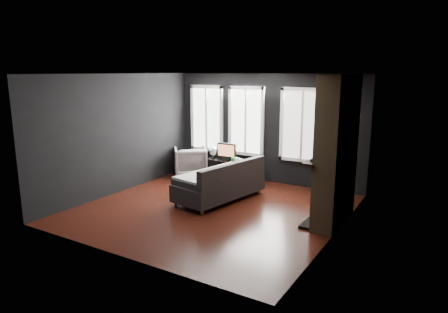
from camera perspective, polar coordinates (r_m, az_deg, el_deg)
The scene contains 18 objects.
floor at distance 8.21m, azimuth -1.70°, elevation -7.49°, with size 5.00×5.00×0.00m, color black.
ceiling at distance 7.73m, azimuth -1.82°, elevation 11.72°, with size 5.00×5.00×0.00m, color white.
wall_back at distance 10.02m, azimuth 6.05°, elevation 4.00°, with size 5.00×0.02×2.70m, color black.
wall_left at distance 9.44m, azimuth -14.63°, elevation 3.17°, with size 0.02×5.00×2.70m, color black.
wall_right at distance 6.85m, azimuth 16.08°, elevation -0.18°, with size 0.02×5.00×2.70m, color black.
windows at distance 10.09m, azimuth 3.73°, elevation 9.98°, with size 4.00×0.16×1.76m, color white, non-canonical shape.
fireplace at distance 7.47m, azimuth 15.83°, elevation 0.83°, with size 0.70×1.62×2.70m, color #93724C, non-canonical shape.
sofa at distance 8.66m, azimuth -0.67°, elevation -3.35°, with size 1.03×2.07×0.89m, color #252528, non-canonical shape.
stripe_pillow at distance 8.77m, azimuth 2.27°, elevation -1.83°, with size 0.09×0.36×0.36m, color gray.
armchair at distance 10.70m, azimuth -4.82°, elevation -0.50°, with size 0.82×0.77×0.85m, color white.
media_console at distance 10.22m, azimuth 1.22°, elevation -2.04°, with size 1.48×0.46×0.51m, color black, non-canonical shape.
monitor at distance 10.26m, azimuth 0.37°, elevation 0.88°, with size 0.55×0.12×0.49m, color black, non-canonical shape.
desk_fan at distance 10.46m, azimuth -1.57°, elevation 0.59°, with size 0.22×0.22×0.31m, color gray, non-canonical shape.
mug at distance 9.87m, azimuth 3.12°, elevation -0.69°, with size 0.12×0.09×0.12m, color orange.
book at distance 9.86m, azimuth 4.17°, elevation -0.38°, with size 0.17×0.02×0.23m, color tan.
storage_box at distance 10.03m, azimuth 1.67°, elevation -0.48°, with size 0.21×0.13×0.11m, color #2A7732.
mantel_vase at distance 7.97m, azimuth 14.96°, elevation 1.38°, with size 0.19×0.20×0.19m, color #C48A1F.
mantel_clock at distance 7.05m, azimuth 12.62°, elevation -0.51°, with size 0.11×0.11×0.04m, color black.
Camera 1 is at (4.21, -6.49, 2.75)m, focal length 32.00 mm.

